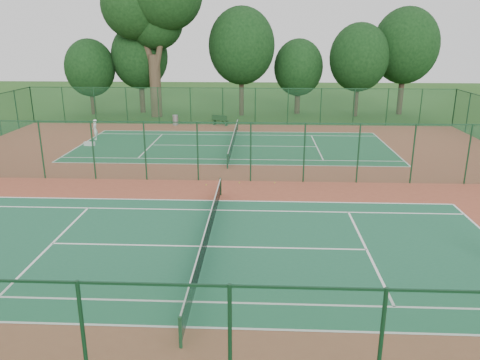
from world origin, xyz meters
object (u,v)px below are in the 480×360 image
Objects in this scene: trash_bin at (175,120)px; bench at (220,120)px; kit_bag at (89,144)px; big_tree at (153,4)px; player_far at (95,130)px.

bench is (4.26, -0.03, 0.04)m from trash_bin.
trash_bin is at bearing 70.68° from kit_bag.
player_far is at bearing -102.71° from big_tree.
player_far reaches higher than trash_bin.
player_far is 1.73× the size of trash_bin.
trash_bin reaches higher than kit_bag.
player_far is at bearing -128.39° from trash_bin.
player_far is at bearing 106.94° from kit_bag.
bench is 2.03× the size of kit_bag.
trash_bin is 10.31m from kit_bag.
big_tree is at bearing 144.37° from player_far.
player_far is 2.01× the size of kit_bag.
trash_bin is 0.06× the size of big_tree.
big_tree reaches higher than trash_bin.
big_tree is at bearing 90.66° from kit_bag.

